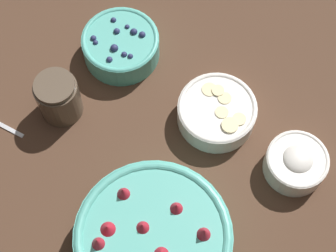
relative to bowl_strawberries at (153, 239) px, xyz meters
name	(u,v)px	position (x,y,z in m)	size (l,w,h in m)	color
ground_plane	(162,137)	(-0.04, 0.21, -0.05)	(4.00, 4.00, 0.00)	#4C3323
bowl_strawberries	(153,239)	(0.00, 0.00, 0.00)	(0.27, 0.27, 0.10)	#56B7A8
bowl_blueberries	(121,45)	(-0.17, 0.37, -0.01)	(0.16, 0.16, 0.06)	#56B7A8
bowl_bananas	(217,112)	(0.05, 0.27, -0.02)	(0.15, 0.15, 0.05)	white
bowl_cream	(296,162)	(0.21, 0.21, -0.02)	(0.11, 0.11, 0.06)	white
jar_chocolate	(59,98)	(-0.25, 0.22, 0.00)	(0.08, 0.08, 0.10)	brown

